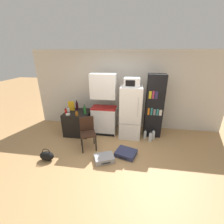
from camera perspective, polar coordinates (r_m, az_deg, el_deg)
ground_plane at (r=3.95m, az=-0.06°, el=-17.75°), size 24.00×24.00×0.00m
wall_back at (r=5.17m, az=5.48°, el=8.09°), size 6.40×0.10×2.61m
side_table at (r=5.06m, az=-12.79°, el=-3.90°), size 0.77×0.77×0.74m
kitchen_hutch at (r=4.75m, az=-3.11°, el=2.00°), size 0.78×0.49×1.95m
refrigerator at (r=4.63m, az=7.04°, el=-0.10°), size 0.64×0.66×1.61m
microwave at (r=4.37m, az=7.59°, el=11.29°), size 0.44×0.44×0.25m
bookshelf at (r=4.75m, az=15.80°, el=2.03°), size 0.52×0.35×1.96m
bottle_amber_beer at (r=4.60m, az=-13.27°, el=-0.56°), size 0.09×0.09×0.17m
bottle_milk_white at (r=4.96m, az=-16.32°, el=0.79°), size 0.09×0.09×0.17m
bottle_ketchup_red at (r=4.85m, az=-17.19°, el=0.26°), size 0.07×0.07×0.18m
bottle_wine_dark at (r=5.07m, az=-13.22°, el=2.31°), size 0.08×0.08×0.32m
bottle_green_tall at (r=4.68m, az=-10.36°, el=0.77°), size 0.08×0.08×0.30m
bowl at (r=4.75m, az=-16.44°, el=-0.85°), size 0.13×0.13×0.04m
cereal_box at (r=5.06m, az=-15.20°, el=2.25°), size 0.19×0.07×0.30m
chair at (r=4.20m, az=-9.37°, el=-6.79°), size 0.53×0.53×0.88m
suitcase_large_flat at (r=4.09m, az=5.34°, el=-15.29°), size 0.61×0.56×0.12m
suitcase_small_flat at (r=3.89m, az=-2.98°, el=-17.20°), size 0.57×0.51×0.14m
handbag at (r=4.20m, az=-23.59°, el=-15.06°), size 0.36×0.20×0.33m
water_bottle_front at (r=4.73m, az=14.42°, el=-9.25°), size 0.10×0.10×0.32m
water_bottle_middle at (r=4.85m, az=15.48°, el=-8.45°), size 0.09×0.09×0.34m
water_bottle_back at (r=4.83m, az=12.48°, el=-8.43°), size 0.09×0.09×0.31m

